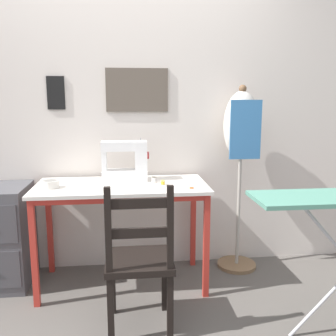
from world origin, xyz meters
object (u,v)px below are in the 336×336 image
(scissors, at_px, (196,188))
(thread_spool_near_machine, at_px, (154,180))
(thread_spool_mid_table, at_px, (163,183))
(wooden_chair, at_px, (139,262))
(fabric_bowl, at_px, (50,184))
(dress_form, at_px, (241,139))
(sewing_machine, at_px, (127,162))

(scissors, height_order, thread_spool_near_machine, thread_spool_near_machine)
(thread_spool_mid_table, relative_size, wooden_chair, 0.04)
(fabric_bowl, height_order, dress_form, dress_form)
(thread_spool_mid_table, height_order, dress_form, dress_form)
(sewing_machine, bearing_deg, fabric_bowl, -160.14)
(scissors, distance_m, thread_spool_near_machine, 0.36)
(sewing_machine, height_order, thread_spool_mid_table, sewing_machine)
(wooden_chair, bearing_deg, dress_form, 42.64)
(thread_spool_mid_table, bearing_deg, thread_spool_near_machine, 124.90)
(scissors, xyz_separation_m, thread_spool_mid_table, (-0.22, 0.14, 0.01))
(thread_spool_mid_table, bearing_deg, dress_form, 19.49)
(scissors, distance_m, wooden_chair, 0.67)
(thread_spool_near_machine, relative_size, thread_spool_mid_table, 1.17)
(thread_spool_near_machine, relative_size, dress_form, 0.03)
(thread_spool_near_machine, bearing_deg, scissors, -39.10)
(sewing_machine, distance_m, dress_form, 0.91)
(scissors, xyz_separation_m, wooden_chair, (-0.41, -0.40, -0.34))
(sewing_machine, xyz_separation_m, wooden_chair, (0.06, -0.73, -0.48))
(fabric_bowl, height_order, scissors, fabric_bowl)
(wooden_chair, relative_size, dress_form, 0.62)
(fabric_bowl, distance_m, thread_spool_mid_table, 0.79)
(wooden_chair, bearing_deg, fabric_bowl, 138.28)
(fabric_bowl, bearing_deg, dress_form, 9.49)
(fabric_bowl, height_order, thread_spool_mid_table, fabric_bowl)
(wooden_chair, height_order, dress_form, dress_form)
(thread_spool_near_machine, xyz_separation_m, wooden_chair, (-0.14, -0.63, -0.36))
(sewing_machine, distance_m, scissors, 0.59)
(sewing_machine, xyz_separation_m, scissors, (0.47, -0.32, -0.14))
(fabric_bowl, bearing_deg, thread_spool_mid_table, 0.86)
(fabric_bowl, xyz_separation_m, dress_form, (1.44, 0.24, 0.27))
(sewing_machine, relative_size, fabric_bowl, 2.88)
(thread_spool_mid_table, height_order, wooden_chair, wooden_chair)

